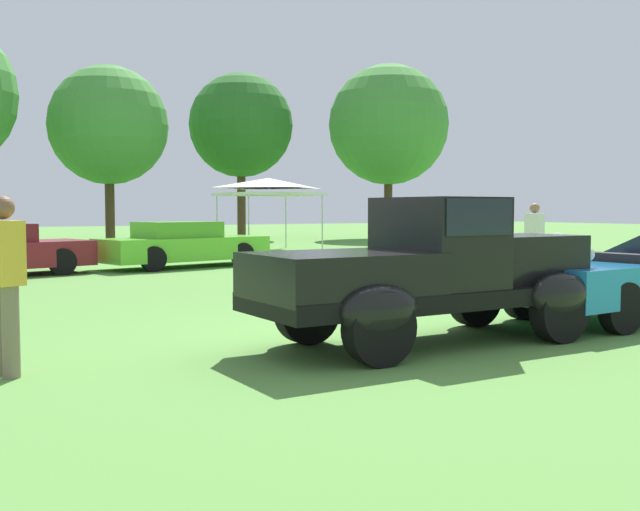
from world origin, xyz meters
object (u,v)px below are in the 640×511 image
object	(u,v)px
show_car_lime	(183,245)
canopy_tent_left_field	(268,186)
spectator_by_row	(4,279)
spectator_far_side	(534,238)
neighbor_convertible	(635,277)
feature_pickup_truck	(432,269)

from	to	relation	value
show_car_lime	canopy_tent_left_field	distance (m)	8.47
spectator_by_row	spectator_far_side	size ratio (longest dim) A/B	1.00
spectator_far_side	canopy_tent_left_field	bearing A→B (deg)	90.40
show_car_lime	neighbor_convertible	bearing A→B (deg)	-77.76
feature_pickup_truck	show_car_lime	size ratio (longest dim) A/B	0.92
feature_pickup_truck	spectator_far_side	bearing A→B (deg)	36.83
neighbor_convertible	show_car_lime	distance (m)	12.35
spectator_by_row	canopy_tent_left_field	xyz separation A→B (m)	(11.30, 17.87, 1.51)
feature_pickup_truck	show_car_lime	bearing A→B (deg)	84.15
feature_pickup_truck	neighbor_convertible	bearing A→B (deg)	3.55
show_car_lime	feature_pickup_truck	bearing A→B (deg)	-95.85
show_car_lime	canopy_tent_left_field	xyz separation A→B (m)	(5.51, 6.17, 1.82)
feature_pickup_truck	spectator_by_row	xyz separation A→B (m)	(-4.53, 0.61, 0.05)
neighbor_convertible	spectator_far_side	xyz separation A→B (m)	(2.98, 4.90, 0.33)
show_car_lime	spectator_by_row	xyz separation A→B (m)	(-5.80, -11.70, 0.31)
feature_pickup_truck	spectator_by_row	bearing A→B (deg)	172.33
feature_pickup_truck	canopy_tent_left_field	xyz separation A→B (m)	(6.77, 18.48, 1.56)
feature_pickup_truck	canopy_tent_left_field	bearing A→B (deg)	69.89
feature_pickup_truck	canopy_tent_left_field	world-z (taller)	canopy_tent_left_field
neighbor_convertible	show_car_lime	xyz separation A→B (m)	(-2.62, 12.07, 0.02)
show_car_lime	spectator_far_side	size ratio (longest dim) A/B	2.86
feature_pickup_truck	neighbor_convertible	size ratio (longest dim) A/B	0.95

